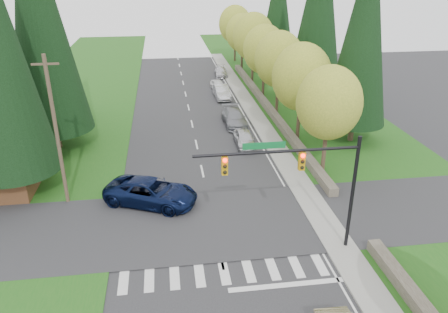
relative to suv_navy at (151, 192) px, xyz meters
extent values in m
cube|color=#1D5516|center=(16.84, 9.00, -0.83)|extent=(14.00, 110.00, 0.06)
cube|color=#1D5516|center=(-9.16, 9.00, -0.83)|extent=(14.00, 110.00, 0.06)
cube|color=#28282B|center=(3.84, -3.00, -0.86)|extent=(120.00, 8.00, 0.10)
cube|color=gray|center=(10.74, 11.00, -0.80)|extent=(1.80, 80.00, 0.13)
cube|color=gray|center=(9.89, 11.00, -0.80)|extent=(0.20, 80.00, 0.13)
cube|color=#4C4438|center=(12.44, 19.00, -0.51)|extent=(0.70, 40.00, 0.70)
cylinder|color=black|center=(11.04, -6.50, 2.54)|extent=(0.20, 0.20, 6.80)
cylinder|color=black|center=(6.74, -6.50, 5.34)|extent=(8.60, 0.16, 0.16)
cube|color=#0C662D|center=(6.04, -6.45, 5.69)|extent=(2.20, 0.04, 0.35)
cube|color=#BF8C0C|center=(8.04, -6.50, 4.74)|extent=(0.32, 0.24, 1.00)
sphere|color=#FF0C05|center=(8.04, -6.64, 5.09)|extent=(0.22, 0.22, 0.22)
cube|color=#BF8C0C|center=(4.04, -6.50, 4.74)|extent=(0.32, 0.24, 1.00)
sphere|color=#FF0C05|center=(4.04, -6.64, 5.09)|extent=(0.22, 0.22, 0.22)
cylinder|color=#473828|center=(-5.66, 1.00, 4.14)|extent=(0.24, 0.24, 10.00)
cube|color=#473828|center=(-5.66, 1.00, 8.54)|extent=(1.60, 0.10, 0.12)
cylinder|color=#38281C|center=(13.04, 3.00, 1.52)|extent=(0.32, 0.32, 4.76)
ellipsoid|color=olive|center=(13.04, 3.00, 4.75)|extent=(4.80, 4.80, 5.52)
cylinder|color=#38281C|center=(13.14, 10.00, 1.60)|extent=(0.32, 0.32, 4.93)
ellipsoid|color=olive|center=(13.14, 10.00, 4.95)|extent=(5.20, 5.20, 5.98)
cylinder|color=#38281C|center=(12.94, 17.00, 1.66)|extent=(0.32, 0.32, 5.04)
ellipsoid|color=olive|center=(12.94, 17.00, 5.08)|extent=(5.00, 5.00, 5.75)
cylinder|color=#38281C|center=(13.04, 24.00, 1.55)|extent=(0.32, 0.32, 4.82)
ellipsoid|color=olive|center=(13.04, 24.00, 4.81)|extent=(5.00, 5.00, 5.75)
cylinder|color=#38281C|center=(13.14, 31.00, 1.71)|extent=(0.32, 0.32, 5.15)
ellipsoid|color=olive|center=(13.14, 31.00, 5.21)|extent=(5.40, 5.40, 6.21)
cylinder|color=#38281C|center=(12.94, 38.00, 1.49)|extent=(0.32, 0.32, 4.70)
ellipsoid|color=olive|center=(12.94, 38.00, 4.68)|extent=(4.80, 4.80, 5.52)
cylinder|color=#38281C|center=(13.04, 45.00, 1.63)|extent=(0.32, 0.32, 4.98)
ellipsoid|color=olive|center=(13.04, 45.00, 5.01)|extent=(5.20, 5.20, 5.98)
cylinder|color=#38281C|center=(-9.16, 3.00, 0.14)|extent=(0.50, 0.50, 2.00)
cylinder|color=#38281C|center=(-8.16, 11.00, 0.14)|extent=(0.50, 0.50, 2.00)
cone|color=black|center=(-8.16, 11.00, 10.44)|extent=(6.46, 6.46, 19.00)
cylinder|color=#38281C|center=(-10.16, 17.00, 0.14)|extent=(0.50, 0.50, 2.00)
cone|color=black|center=(-10.16, 17.00, 9.44)|extent=(5.78, 5.78, 17.00)
cylinder|color=#38281C|center=(17.84, 9.00, 0.14)|extent=(0.50, 0.50, 2.00)
cone|color=black|center=(17.84, 9.00, 8.94)|extent=(5.44, 5.44, 16.00)
cylinder|color=#38281C|center=(18.84, 23.00, 0.14)|extent=(0.50, 0.50, 2.00)
cone|color=black|center=(18.84, 23.00, 9.94)|extent=(6.12, 6.12, 18.00)
cylinder|color=#38281C|center=(17.84, 37.00, 0.14)|extent=(0.50, 0.50, 2.00)
cone|color=black|center=(17.84, 37.00, 8.44)|extent=(5.10, 5.10, 15.00)
imported|color=#0A1434|center=(0.00, 0.00, 0.00)|extent=(6.84, 5.17, 1.73)
imported|color=silver|center=(8.04, 9.07, -0.17)|extent=(1.68, 4.06, 1.38)
imported|color=gray|center=(8.04, 14.63, -0.11)|extent=(2.20, 5.25, 1.51)
imported|color=#B2B2B7|center=(8.04, 24.04, -0.09)|extent=(1.76, 4.73, 1.54)
imported|color=white|center=(8.04, 27.70, -0.22)|extent=(1.81, 3.86, 1.28)
imported|color=silver|center=(9.44, 35.16, -0.25)|extent=(1.96, 4.34, 1.23)
camera|label=1|loc=(1.26, -26.07, 14.06)|focal=35.00mm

